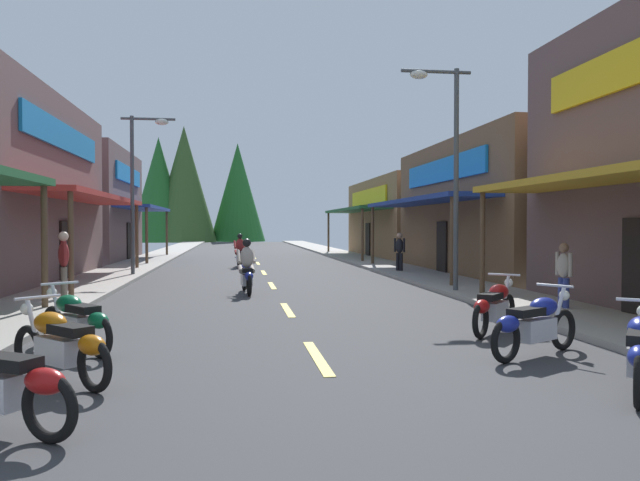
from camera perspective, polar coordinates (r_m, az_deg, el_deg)
ground at (r=30.09m, az=-5.54°, el=-2.43°), size 9.15×89.97×0.10m
sidewalk_left at (r=30.41m, az=-16.49°, el=-2.23°), size 2.40×89.97×0.12m
sidewalk_right at (r=30.86m, az=5.25°, el=-2.13°), size 2.40×89.97×0.12m
centerline_dashes at (r=34.84m, az=-5.85°, el=-1.82°), size 0.16×66.99×0.01m
storefront_left_far at (r=36.63m, az=-22.06°, el=2.96°), size 8.29×10.55×6.04m
storefront_right_middle at (r=26.61m, az=18.78°, el=2.81°), size 9.34×12.67×5.28m
storefront_right_far at (r=39.28m, az=9.19°, el=1.99°), size 8.54×13.47×4.75m
streetlamp_left at (r=24.50m, az=-16.06°, el=5.99°), size 1.99×0.30×6.04m
streetlamp_right at (r=18.00m, az=11.45°, el=8.22°), size 1.99×0.30×6.32m
motorcycle_parked_right_2 at (r=9.81m, az=18.99°, el=-7.18°), size 1.89×1.19×1.04m
motorcycle_parked_right_3 at (r=11.73m, az=15.62°, el=-5.76°), size 1.50×1.66×1.04m
motorcycle_parked_left_2 at (r=8.37m, az=-22.57°, el=-8.67°), size 1.57×1.59×1.04m
motorcycle_parked_left_3 at (r=10.33m, az=-21.34°, el=-6.77°), size 1.45×1.70×1.04m
rider_cruising_lead at (r=17.87m, az=-6.70°, el=-2.75°), size 0.60×2.14×1.57m
rider_cruising_trailing at (r=29.32m, az=-7.32°, el=-1.15°), size 0.61×2.14×1.57m
pedestrian_by_shop at (r=14.86m, az=21.33°, el=-2.76°), size 0.29×0.57×1.55m
pedestrian_browsing at (r=16.90m, az=-22.32°, el=-1.75°), size 0.37×0.54×1.79m
pedestrian_strolling at (r=25.39m, az=7.25°, el=-0.86°), size 0.42×0.49×1.65m
treeline_backdrop at (r=77.60m, az=-11.68°, el=4.54°), size 16.25×9.22×13.91m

